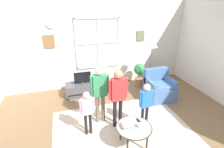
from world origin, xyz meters
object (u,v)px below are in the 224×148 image
(television, at_px, (82,78))
(floor_lamp, at_px, (152,49))
(person_blue_shirt, at_px, (146,101))
(book_stack, at_px, (127,125))
(cup, at_px, (140,126))
(person_pink_shirt, at_px, (87,109))
(armchair, at_px, (159,88))
(tv_stand, at_px, (83,89))
(coffee_table, at_px, (134,128))
(person_green_shirt, at_px, (100,89))
(remote_near_books, at_px, (139,121))
(potted_plant_by_window, at_px, (139,72))
(person_red_shirt, at_px, (118,93))

(television, bearing_deg, floor_lamp, -7.34)
(television, distance_m, person_blue_shirt, 2.23)
(book_stack, height_order, cup, cup)
(person_pink_shirt, relative_size, floor_lamp, 0.63)
(book_stack, bearing_deg, person_pink_shirt, 142.70)
(armchair, bearing_deg, tv_stand, 159.57)
(coffee_table, bearing_deg, cup, -26.57)
(television, relative_size, cup, 5.31)
(book_stack, height_order, person_green_shirt, person_green_shirt)
(television, bearing_deg, person_green_shirt, -80.77)
(book_stack, height_order, person_blue_shirt, person_blue_shirt)
(remote_near_books, bearing_deg, potted_plant_by_window, 65.15)
(television, relative_size, book_stack, 1.92)
(cup, relative_size, remote_near_books, 0.68)
(person_green_shirt, height_order, person_red_shirt, person_green_shirt)
(floor_lamp, bearing_deg, cup, -121.81)
(tv_stand, xyz_separation_m, book_stack, (0.57, -2.30, 0.29))
(book_stack, xyz_separation_m, person_green_shirt, (-0.34, 0.88, 0.41))
(person_blue_shirt, relative_size, potted_plant_by_window, 1.46)
(person_red_shirt, bearing_deg, cup, -72.09)
(remote_near_books, height_order, person_green_shirt, person_green_shirt)
(person_red_shirt, bearing_deg, person_pink_shirt, -174.25)
(person_blue_shirt, bearing_deg, person_pink_shirt, 173.82)
(television, height_order, armchair, armchair)
(cup, height_order, potted_plant_by_window, potted_plant_by_window)
(person_pink_shirt, bearing_deg, television, 85.99)
(person_blue_shirt, xyz_separation_m, potted_plant_by_window, (0.82, 2.10, -0.23))
(book_stack, height_order, floor_lamp, floor_lamp)
(person_pink_shirt, distance_m, floor_lamp, 2.79)
(person_blue_shirt, bearing_deg, tv_stand, 121.23)
(cup, height_order, person_pink_shirt, person_pink_shirt)
(person_blue_shirt, bearing_deg, television, 121.26)
(remote_near_books, relative_size, floor_lamp, 0.08)
(person_red_shirt, distance_m, person_blue_shirt, 0.65)
(television, height_order, person_red_shirt, person_red_shirt)
(coffee_table, distance_m, person_blue_shirt, 0.69)
(tv_stand, distance_m, coffee_table, 2.46)
(coffee_table, height_order, cup, cup)
(television, height_order, person_green_shirt, person_green_shirt)
(remote_near_books, bearing_deg, floor_lamp, 56.97)
(book_stack, height_order, potted_plant_by_window, potted_plant_by_window)
(person_pink_shirt, bearing_deg, book_stack, -37.30)
(cup, distance_m, person_blue_shirt, 0.64)
(armchair, height_order, person_pink_shirt, person_pink_shirt)
(armchair, xyz_separation_m, remote_near_books, (-1.31, -1.40, 0.14))
(person_blue_shirt, height_order, potted_plant_by_window, person_blue_shirt)
(cup, height_order, person_blue_shirt, person_blue_shirt)
(person_blue_shirt, bearing_deg, book_stack, -145.88)
(television, distance_m, coffee_table, 2.45)
(book_stack, bearing_deg, person_red_shirt, 90.09)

